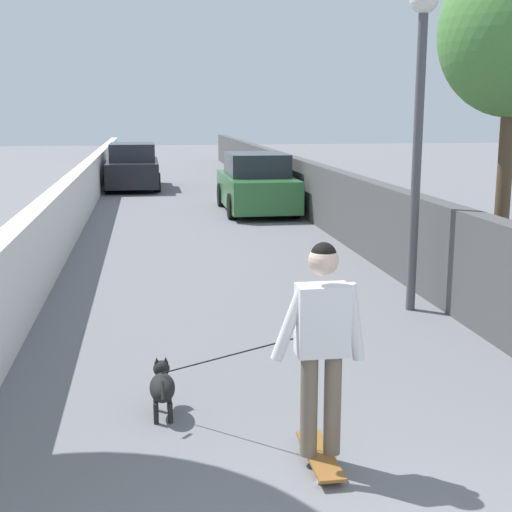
{
  "coord_description": "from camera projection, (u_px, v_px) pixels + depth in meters",
  "views": [
    {
      "loc": [
        -2.32,
        1.19,
        2.62
      ],
      "look_at": [
        5.48,
        -0.01,
        1.0
      ],
      "focal_mm": 49.64,
      "sensor_mm": 36.0,
      "label": 1
    }
  ],
  "objects": [
    {
      "name": "fence_right",
      "position": [
        340.0,
        204.0,
        14.85
      ],
      "size": [
        48.0,
        0.3,
        1.39
      ],
      "primitive_type": "cube",
      "color": "#4C4C4C",
      "rests_on": "ground"
    },
    {
      "name": "lamp_post",
      "position": [
        420.0,
        92.0,
        8.94
      ],
      "size": [
        0.36,
        0.36,
        4.16
      ],
      "color": "#4C4C51",
      "rests_on": "ground"
    },
    {
      "name": "ground_plane",
      "position": [
        200.0,
        225.0,
        16.51
      ],
      "size": [
        80.0,
        80.0,
        0.0
      ],
      "primitive_type": "plane",
      "color": "slate"
    },
    {
      "name": "car_far",
      "position": [
        133.0,
        168.0,
        24.21
      ],
      "size": [
        4.1,
        1.8,
        1.54
      ],
      "color": "black",
      "rests_on": "ground"
    },
    {
      "name": "dog",
      "position": [
        163.0,
        386.0,
        6.16
      ],
      "size": [
        1.39,
        1.27,
        1.06
      ],
      "color": "black",
      "rests_on": "ground"
    },
    {
      "name": "wall_left",
      "position": [
        66.0,
        214.0,
        14.03
      ],
      "size": [
        48.0,
        0.3,
        1.24
      ],
      "primitive_type": "cube",
      "color": "silver",
      "rests_on": "ground"
    },
    {
      "name": "person_skateboarder",
      "position": [
        322.0,
        333.0,
        5.15
      ],
      "size": [
        0.22,
        0.71,
        1.62
      ],
      "color": "#726651",
      "rests_on": "skateboard"
    },
    {
      "name": "car_near",
      "position": [
        256.0,
        185.0,
        18.63
      ],
      "size": [
        3.98,
        1.8,
        1.54
      ],
      "color": "#336B38",
      "rests_on": "ground"
    },
    {
      "name": "skateboard",
      "position": [
        320.0,
        455.0,
        5.34
      ],
      "size": [
        0.8,
        0.2,
        0.08
      ],
      "color": "brown",
      "rests_on": "ground"
    }
  ]
}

